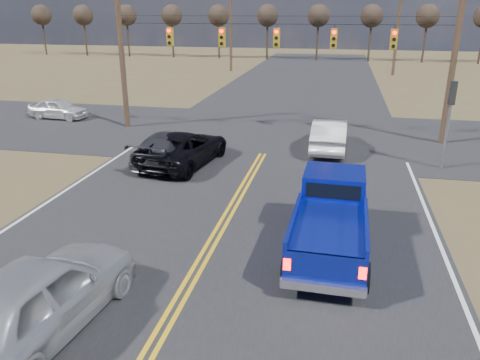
% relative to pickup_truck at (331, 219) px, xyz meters
% --- Properties ---
extents(ground, '(160.00, 160.00, 0.00)m').
position_rel_pickup_truck_xyz_m(ground, '(-3.50, -4.78, -1.00)').
color(ground, brown).
rests_on(ground, ground).
extents(road_main, '(14.00, 120.00, 0.02)m').
position_rel_pickup_truck_xyz_m(road_main, '(-3.50, 5.22, -1.00)').
color(road_main, '#28282B').
rests_on(road_main, ground).
extents(road_cross, '(120.00, 12.00, 0.02)m').
position_rel_pickup_truck_xyz_m(road_cross, '(-3.50, 13.22, -1.00)').
color(road_cross, '#28282B').
rests_on(road_cross, ground).
extents(signal_gantry, '(19.60, 4.83, 10.00)m').
position_rel_pickup_truck_xyz_m(signal_gantry, '(-3.00, 13.01, 4.06)').
color(signal_gantry, '#473323').
rests_on(signal_gantry, ground).
extents(utility_poles, '(19.60, 58.32, 10.00)m').
position_rel_pickup_truck_xyz_m(utility_poles, '(-3.50, 12.22, 4.23)').
color(utility_poles, '#473323').
rests_on(utility_poles, ground).
extents(treeline, '(87.00, 117.80, 7.40)m').
position_rel_pickup_truck_xyz_m(treeline, '(-3.50, 22.19, 4.70)').
color(treeline, '#33261C').
rests_on(treeline, ground).
extents(pickup_truck, '(2.31, 5.55, 2.07)m').
position_rel_pickup_truck_xyz_m(pickup_truck, '(0.00, 0.00, 0.00)').
color(pickup_truck, black).
rests_on(pickup_truck, ground).
extents(silver_suv, '(2.71, 5.52, 1.81)m').
position_rel_pickup_truck_xyz_m(silver_suv, '(-6.08, -5.10, -0.10)').
color(silver_suv, '#B4B8BD').
rests_on(silver_suv, ground).
extents(black_suv, '(3.33, 5.77, 1.51)m').
position_rel_pickup_truck_xyz_m(black_suv, '(-6.79, 6.98, -0.24)').
color(black_suv, black).
rests_on(black_suv, ground).
extents(white_car_queue, '(1.75, 4.82, 1.58)m').
position_rel_pickup_truck_xyz_m(white_car_queue, '(-0.35, 10.72, -0.21)').
color(white_car_queue, silver).
rests_on(white_car_queue, ground).
extents(dgrey_car_queue, '(2.54, 5.28, 1.48)m').
position_rel_pickup_truck_xyz_m(dgrey_car_queue, '(-7.47, 7.03, -0.26)').
color(dgrey_car_queue, '#37373D').
rests_on(dgrey_car_queue, ground).
extents(cross_car_west, '(1.79, 3.95, 1.32)m').
position_rel_pickup_truck_xyz_m(cross_car_west, '(-17.83, 14.39, -0.34)').
color(cross_car_west, silver).
rests_on(cross_car_west, ground).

